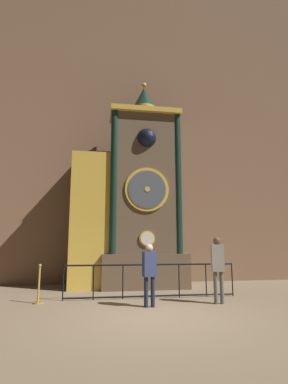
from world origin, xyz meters
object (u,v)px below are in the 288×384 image
Objects in this scene: visitor_near at (149,269)px; visitor_far at (218,263)px; clock_tower at (132,199)px; stanchion_post at (39,290)px.

visitor_far is at bearing -6.51° from visitor_near.
clock_tower is 4.87m from stanchion_post.
clock_tower is 4.56× the size of visitor_far.
clock_tower is 5.10× the size of visitor_near.
clock_tower is 4.18m from visitor_near.
visitor_far is (2.06, -3.32, -2.24)m from clock_tower.
visitor_near is 1.52× the size of stanchion_post.
visitor_far is at bearing -58.11° from clock_tower.
clock_tower is at bearing 132.70° from visitor_far.
stanchion_post is at bearing -178.72° from visitor_far.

